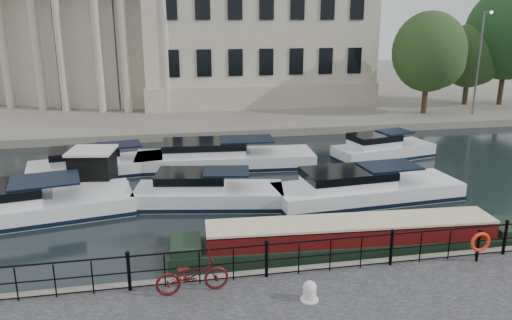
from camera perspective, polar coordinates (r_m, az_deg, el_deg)
The scene contains 11 objects.
ground_plane at distance 17.65m, azimuth -0.37°, elevation -11.27°, with size 160.00×160.00×0.00m, color black.
far_bank at distance 55.07m, azimuth -7.90°, elevation 7.60°, with size 120.00×42.00×0.55m, color #6B665B.
railing at distance 15.14m, azimuth 1.21°, elevation -11.03°, with size 24.14×0.14×1.22m.
civic_building at distance 50.19m, azimuth -9.08°, elevation 14.52°, with size 53.55×31.84×16.85m.
bicycle at distance 14.53m, azimuth -7.30°, elevation -12.87°, with size 0.72×2.07×1.09m, color #4E0D0E.
mooring_bollard at distance 14.26m, azimuth 6.15°, elevation -14.69°, with size 0.51×0.51×0.58m.
life_ring_post at distance 17.47m, azimuth 24.24°, elevation -8.59°, with size 0.67×0.19×1.09m.
narrowboat at distance 18.35m, azimuth 10.78°, elevation -9.19°, with size 12.94×2.51×1.48m.
harbour_hut at distance 25.03m, azimuth -18.07°, elevation -1.41°, with size 3.12×2.73×2.17m.
cabin_cruisers at distance 24.84m, azimuth -5.65°, elevation -2.23°, with size 26.97×10.00×1.99m.
trees at distance 47.80m, azimuth 24.52°, elevation 11.85°, with size 15.46×9.20×10.28m.
Camera 1 is at (-2.87, -15.44, 8.05)m, focal length 35.00 mm.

